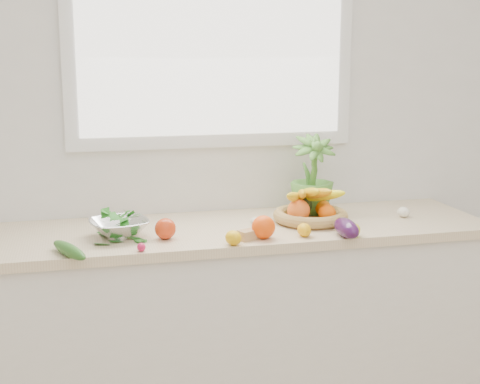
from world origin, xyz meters
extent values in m
cube|color=white|center=(0.00, 2.25, 1.35)|extent=(4.50, 0.02, 2.70)
cube|color=silver|center=(0.00, 1.95, 0.43)|extent=(2.20, 0.58, 0.86)
cube|color=beige|center=(0.00, 1.95, 0.88)|extent=(2.24, 0.62, 0.04)
cube|color=white|center=(0.00, 2.23, 1.75)|extent=(1.30, 0.03, 1.10)
cube|color=white|center=(0.00, 2.21, 1.75)|extent=(1.18, 0.01, 0.98)
sphere|color=#FF4B08|center=(0.10, 1.73, 0.95)|extent=(0.12, 0.12, 0.09)
ellipsoid|color=#F4AA0D|center=(0.26, 1.72, 0.93)|extent=(0.06, 0.07, 0.05)
ellipsoid|color=yellow|center=(0.45, 1.67, 0.93)|extent=(0.08, 0.09, 0.05)
ellipsoid|color=#F4B30D|center=(-0.04, 1.67, 0.93)|extent=(0.08, 0.09, 0.06)
sphere|color=red|center=(-0.28, 1.82, 0.94)|extent=(0.11, 0.11, 0.08)
cube|color=tan|center=(0.05, 1.74, 0.92)|extent=(0.13, 0.09, 0.04)
ellipsoid|color=beige|center=(0.12, 1.93, 0.92)|extent=(0.06, 0.06, 0.04)
ellipsoid|color=white|center=(0.80, 1.92, 0.92)|extent=(0.07, 0.07, 0.05)
ellipsoid|color=silver|center=(0.29, 1.85, 0.92)|extent=(0.07, 0.07, 0.05)
ellipsoid|color=#34103D|center=(0.42, 1.67, 0.94)|extent=(0.07, 0.19, 0.08)
ellipsoid|color=#195519|center=(-0.65, 1.67, 0.92)|extent=(0.15, 0.25, 0.05)
sphere|color=#D41A4C|center=(-0.39, 1.67, 0.92)|extent=(0.04, 0.04, 0.03)
imported|color=#4F8E33|center=(0.42, 2.06, 1.08)|extent=(0.20, 0.20, 0.36)
cylinder|color=tan|center=(0.37, 1.94, 0.91)|extent=(0.28, 0.28, 0.01)
torus|color=tan|center=(0.37, 1.94, 0.93)|extent=(0.33, 0.33, 0.05)
sphere|color=orange|center=(0.30, 1.91, 0.96)|extent=(0.10, 0.10, 0.10)
sphere|color=#FB6007|center=(0.42, 1.88, 0.95)|extent=(0.08, 0.08, 0.07)
sphere|color=#D55E06|center=(0.44, 1.98, 0.95)|extent=(0.07, 0.07, 0.07)
ellipsoid|color=#232F15|center=(0.36, 2.01, 0.96)|extent=(0.08, 0.08, 0.10)
ellipsoid|color=yellow|center=(0.29, 1.93, 1.02)|extent=(0.16, 0.20, 0.09)
ellipsoid|color=yellow|center=(0.32, 1.93, 1.03)|extent=(0.10, 0.22, 0.09)
ellipsoid|color=yellow|center=(0.36, 1.93, 1.03)|extent=(0.04, 0.22, 0.09)
ellipsoid|color=#EAA413|center=(0.39, 1.93, 1.03)|extent=(0.11, 0.22, 0.09)
ellipsoid|color=#FFF515|center=(0.42, 1.93, 1.02)|extent=(0.17, 0.19, 0.09)
cylinder|color=white|center=(-0.46, 1.88, 0.91)|extent=(0.11, 0.11, 0.02)
imported|color=silver|center=(-0.46, 1.88, 0.95)|extent=(0.27, 0.27, 0.06)
ellipsoid|color=#1B6D24|center=(-0.46, 1.88, 0.99)|extent=(0.20, 0.20, 0.07)
camera|label=1|loc=(-0.60, -0.72, 1.62)|focal=50.00mm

